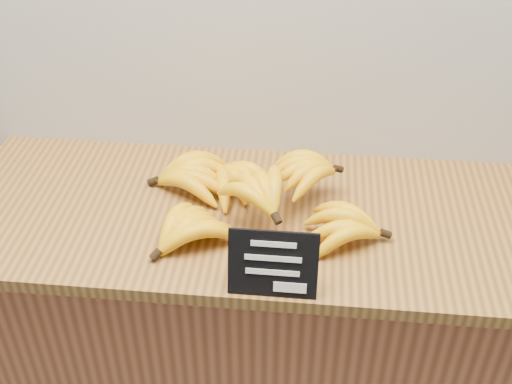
# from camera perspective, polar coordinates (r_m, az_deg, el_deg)

# --- Properties ---
(counter) EXTENTS (1.42, 0.50, 0.90)m
(counter) POSITION_cam_1_polar(r_m,az_deg,el_deg) (1.77, 0.17, -13.96)
(counter) COLOR #965430
(counter) RESTS_ON ground
(counter_top) EXTENTS (1.37, 0.54, 0.03)m
(counter_top) POSITION_cam_1_polar(r_m,az_deg,el_deg) (1.44, 0.20, -2.16)
(counter_top) COLOR olive
(counter_top) RESTS_ON counter
(chalkboard_sign) EXTENTS (0.17, 0.04, 0.13)m
(chalkboard_sign) POSITION_cam_1_polar(r_m,az_deg,el_deg) (1.20, 1.52, -6.44)
(chalkboard_sign) COLOR black
(chalkboard_sign) RESTS_ON counter_top
(banana_pile) EXTENTS (0.54, 0.38, 0.12)m
(banana_pile) POSITION_cam_1_polar(r_m,az_deg,el_deg) (1.40, -0.67, -0.23)
(banana_pile) COLOR yellow
(banana_pile) RESTS_ON counter_top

